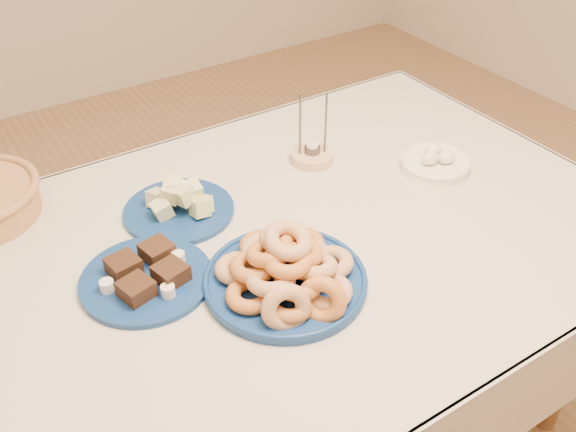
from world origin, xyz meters
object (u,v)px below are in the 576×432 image
object	(u,v)px
dining_table	(277,275)
candle_holder	(312,155)
brownie_plate	(147,276)
egg_bowl	(435,162)
donut_platter	(286,271)
melon_plate	(179,205)

from	to	relation	value
dining_table	candle_holder	xyz separation A→B (m)	(0.26, 0.24, 0.12)
brownie_plate	candle_holder	xyz separation A→B (m)	(0.56, 0.21, 0.00)
brownie_plate	egg_bowl	xyz separation A→B (m)	(0.82, -0.00, 0.00)
brownie_plate	candle_holder	size ratio (longest dim) A/B	1.69
brownie_plate	candle_holder	bearing A→B (deg)	20.05
dining_table	donut_platter	bearing A→B (deg)	-114.28
egg_bowl	donut_platter	bearing A→B (deg)	-163.65
melon_plate	donut_platter	bearing A→B (deg)	-78.30
donut_platter	candle_holder	bearing A→B (deg)	49.11
dining_table	melon_plate	world-z (taller)	melon_plate
dining_table	brownie_plate	xyz separation A→B (m)	(-0.30, 0.03, 0.12)
brownie_plate	candle_holder	world-z (taller)	candle_holder
dining_table	candle_holder	size ratio (longest dim) A/B	8.71
candle_holder	egg_bowl	world-z (taller)	candle_holder
dining_table	brownie_plate	distance (m)	0.33
dining_table	brownie_plate	bearing A→B (deg)	174.32
donut_platter	melon_plate	distance (m)	0.36
candle_holder	brownie_plate	bearing A→B (deg)	-159.95
dining_table	donut_platter	world-z (taller)	donut_platter
donut_platter	candle_holder	xyz separation A→B (m)	(0.33, 0.38, -0.02)
brownie_plate	egg_bowl	size ratio (longest dim) A/B	1.48
brownie_plate	egg_bowl	distance (m)	0.82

